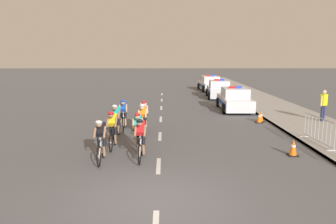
{
  "coord_description": "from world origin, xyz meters",
  "views": [
    {
      "loc": [
        0.18,
        -7.83,
        3.65
      ],
      "look_at": [
        0.37,
        6.76,
        1.1
      ],
      "focal_mm": 35.33,
      "sensor_mm": 36.0,
      "label": 1
    }
  ],
  "objects_px": {
    "cyclist_sixth": "(143,119)",
    "spectator_closest": "(324,103)",
    "traffic_cone_near": "(259,117)",
    "cyclist_fourth": "(138,131)",
    "police_car_third": "(210,84)",
    "police_car_second": "(219,90)",
    "cyclist_third": "(113,129)",
    "police_car_nearest": "(235,100)",
    "cyclist_second": "(141,138)",
    "cyclist_seventh": "(123,114)",
    "traffic_cone_mid": "(261,116)",
    "traffic_cone_far": "(293,147)",
    "cyclist_fifth": "(116,120)",
    "cyclist_eighth": "(144,115)",
    "cyclist_lead": "(101,140)",
    "crowd_barrier_middle": "(319,131)"
  },
  "relations": [
    {
      "from": "crowd_barrier_middle",
      "to": "police_car_nearest",
      "type": "bearing_deg",
      "value": 99.61
    },
    {
      "from": "cyclist_fourth",
      "to": "cyclist_fifth",
      "type": "bearing_deg",
      "value": 118.92
    },
    {
      "from": "cyclist_fourth",
      "to": "police_car_third",
      "type": "distance_m",
      "value": 22.01
    },
    {
      "from": "cyclist_fifth",
      "to": "cyclist_seventh",
      "type": "bearing_deg",
      "value": 85.6
    },
    {
      "from": "police_car_second",
      "to": "traffic_cone_mid",
      "type": "distance_m",
      "value": 10.22
    },
    {
      "from": "traffic_cone_mid",
      "to": "traffic_cone_far",
      "type": "relative_size",
      "value": 1.0
    },
    {
      "from": "spectator_closest",
      "to": "police_car_second",
      "type": "bearing_deg",
      "value": 109.76
    },
    {
      "from": "cyclist_third",
      "to": "cyclist_sixth",
      "type": "height_order",
      "value": "same"
    },
    {
      "from": "cyclist_second",
      "to": "traffic_cone_far",
      "type": "distance_m",
      "value": 5.55
    },
    {
      "from": "crowd_barrier_middle",
      "to": "spectator_closest",
      "type": "xyz_separation_m",
      "value": [
        2.33,
        4.52,
        0.44
      ]
    },
    {
      "from": "traffic_cone_near",
      "to": "police_car_nearest",
      "type": "bearing_deg",
      "value": 96.4
    },
    {
      "from": "cyclist_fifth",
      "to": "cyclist_sixth",
      "type": "xyz_separation_m",
      "value": [
        1.16,
        0.17,
        0.0
      ]
    },
    {
      "from": "spectator_closest",
      "to": "cyclist_eighth",
      "type": "bearing_deg",
      "value": -169.08
    },
    {
      "from": "cyclist_lead",
      "to": "traffic_cone_far",
      "type": "distance_m",
      "value": 6.89
    },
    {
      "from": "cyclist_third",
      "to": "traffic_cone_mid",
      "type": "relative_size",
      "value": 2.69
    },
    {
      "from": "cyclist_fourth",
      "to": "traffic_cone_mid",
      "type": "bearing_deg",
      "value": 40.76
    },
    {
      "from": "cyclist_fifth",
      "to": "cyclist_fourth",
      "type": "bearing_deg",
      "value": -61.08
    },
    {
      "from": "cyclist_eighth",
      "to": "crowd_barrier_middle",
      "type": "distance_m",
      "value": 7.63
    },
    {
      "from": "cyclist_second",
      "to": "cyclist_fifth",
      "type": "height_order",
      "value": "same"
    },
    {
      "from": "police_car_third",
      "to": "traffic_cone_mid",
      "type": "xyz_separation_m",
      "value": [
        0.65,
        -15.81,
        -0.37
      ]
    },
    {
      "from": "cyclist_fifth",
      "to": "cyclist_sixth",
      "type": "bearing_deg",
      "value": 8.59
    },
    {
      "from": "cyclist_seventh",
      "to": "traffic_cone_far",
      "type": "bearing_deg",
      "value": -32.95
    },
    {
      "from": "cyclist_lead",
      "to": "cyclist_fourth",
      "type": "bearing_deg",
      "value": 50.35
    },
    {
      "from": "crowd_barrier_middle",
      "to": "cyclist_second",
      "type": "bearing_deg",
      "value": -166.61
    },
    {
      "from": "cyclist_second",
      "to": "police_car_nearest",
      "type": "distance_m",
      "value": 11.85
    },
    {
      "from": "cyclist_third",
      "to": "cyclist_sixth",
      "type": "distance_m",
      "value": 2.16
    },
    {
      "from": "cyclist_lead",
      "to": "traffic_cone_mid",
      "type": "xyz_separation_m",
      "value": [
        7.48,
        6.84,
        -0.48
      ]
    },
    {
      "from": "police_car_nearest",
      "to": "cyclist_second",
      "type": "bearing_deg",
      "value": -117.59
    },
    {
      "from": "cyclist_fourth",
      "to": "traffic_cone_far",
      "type": "bearing_deg",
      "value": -7.4
    },
    {
      "from": "traffic_cone_near",
      "to": "traffic_cone_far",
      "type": "height_order",
      "value": "same"
    },
    {
      "from": "cyclist_second",
      "to": "police_car_second",
      "type": "xyz_separation_m",
      "value": [
        5.49,
        16.84,
        -0.11
      ]
    },
    {
      "from": "cyclist_third",
      "to": "traffic_cone_near",
      "type": "distance_m",
      "value": 8.65
    },
    {
      "from": "cyclist_lead",
      "to": "cyclist_sixth",
      "type": "distance_m",
      "value": 3.74
    },
    {
      "from": "cyclist_sixth",
      "to": "cyclist_seventh",
      "type": "height_order",
      "value": "same"
    },
    {
      "from": "traffic_cone_near",
      "to": "traffic_cone_far",
      "type": "bearing_deg",
      "value": -94.31
    },
    {
      "from": "police_car_second",
      "to": "cyclist_lead",
      "type": "bearing_deg",
      "value": -111.83
    },
    {
      "from": "cyclist_sixth",
      "to": "cyclist_seventh",
      "type": "distance_m",
      "value": 1.76
    },
    {
      "from": "police_car_second",
      "to": "crowd_barrier_middle",
      "type": "distance_m",
      "value": 15.25
    },
    {
      "from": "cyclist_seventh",
      "to": "spectator_closest",
      "type": "distance_m",
      "value": 10.58
    },
    {
      "from": "traffic_cone_near",
      "to": "police_car_second",
      "type": "bearing_deg",
      "value": 92.55
    },
    {
      "from": "cyclist_second",
      "to": "traffic_cone_near",
      "type": "xyz_separation_m",
      "value": [
        5.96,
        6.32,
        -0.48
      ]
    },
    {
      "from": "police_car_third",
      "to": "traffic_cone_mid",
      "type": "height_order",
      "value": "police_car_third"
    },
    {
      "from": "cyclist_sixth",
      "to": "spectator_closest",
      "type": "xyz_separation_m",
      "value": [
        9.45,
        2.83,
        0.3
      ]
    },
    {
      "from": "cyclist_sixth",
      "to": "traffic_cone_near",
      "type": "distance_m",
      "value": 6.8
    },
    {
      "from": "spectator_closest",
      "to": "cyclist_lead",
      "type": "bearing_deg",
      "value": -149.09
    },
    {
      "from": "cyclist_seventh",
      "to": "police_car_nearest",
      "type": "bearing_deg",
      "value": 40.68
    },
    {
      "from": "spectator_closest",
      "to": "police_car_nearest",
      "type": "bearing_deg",
      "value": 131.55
    },
    {
      "from": "cyclist_lead",
      "to": "police_car_second",
      "type": "relative_size",
      "value": 0.38
    },
    {
      "from": "traffic_cone_mid",
      "to": "traffic_cone_far",
      "type": "distance_m",
      "value": 6.23
    },
    {
      "from": "cyclist_seventh",
      "to": "police_car_third",
      "type": "relative_size",
      "value": 0.38
    }
  ]
}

